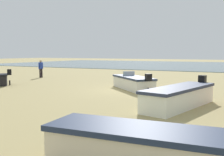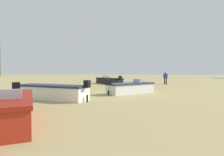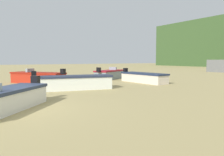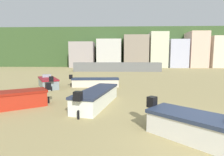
# 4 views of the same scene
# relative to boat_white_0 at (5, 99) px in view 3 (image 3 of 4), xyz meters

# --- Properties ---
(ground_plane) EXTENTS (160.00, 160.00, 0.00)m
(ground_plane) POSITION_rel_boat_white_0_xyz_m (-0.10, 0.34, -0.42)
(ground_plane) COLOR tan
(boat_white_0) EXTENTS (3.74, 3.62, 1.12)m
(boat_white_0) POSITION_rel_boat_white_0_xyz_m (0.00, 0.00, 0.00)
(boat_white_0) COLOR white
(boat_white_0) RESTS_ON ground
(boat_cream_1) EXTENTS (4.58, 1.60, 1.11)m
(boat_cream_1) POSITION_rel_boat_white_0_xyz_m (-4.87, 10.63, -0.01)
(boat_cream_1) COLOR beige
(boat_cream_1) RESTS_ON ground
(boat_grey_2) EXTENTS (3.06, 3.97, 1.17)m
(boat_grey_2) POSITION_rel_boat_white_0_xyz_m (-9.07, 10.01, 0.02)
(boat_grey_2) COLOR gray
(boat_grey_2) RESTS_ON ground
(boat_red_3) EXTENTS (4.54, 3.64, 1.19)m
(boat_red_3) POSITION_rel_boat_white_0_xyz_m (-8.79, 3.24, 0.03)
(boat_red_3) COLOR #B12817
(boat_red_3) RESTS_ON ground
(boat_white_4) EXTENTS (2.23, 4.87, 1.19)m
(boat_white_4) POSITION_rel_boat_white_0_xyz_m (-3.94, 4.32, 0.03)
(boat_white_4) COLOR white
(boat_white_4) RESTS_ON ground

